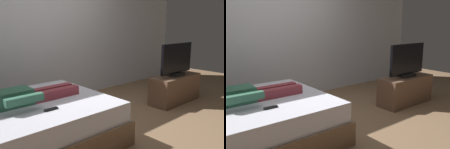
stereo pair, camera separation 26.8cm
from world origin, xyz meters
The scene contains 7 objects.
ground_plane centered at (0.00, 0.00, 0.00)m, with size 10.00×10.00×0.00m, color #8C6B4C.
back_wall centered at (0.40, 1.75, 1.40)m, with size 6.40×0.10×2.80m, color silver.
bed centered at (-1.09, 0.32, 0.26)m, with size 2.07×1.61×0.54m.
person centered at (-1.06, 0.35, 0.62)m, with size 1.26×0.46×0.18m.
remote centered at (-0.91, -0.05, 0.55)m, with size 0.15×0.04×0.02m, color black.
tv_stand centered at (1.71, 0.11, 0.25)m, with size 1.10×0.40×0.50m, color brown.
tv centered at (1.71, 0.11, 0.78)m, with size 0.88×0.20×0.59m.
Camera 2 is at (-1.87, -2.45, 1.45)m, focal length 38.71 mm.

